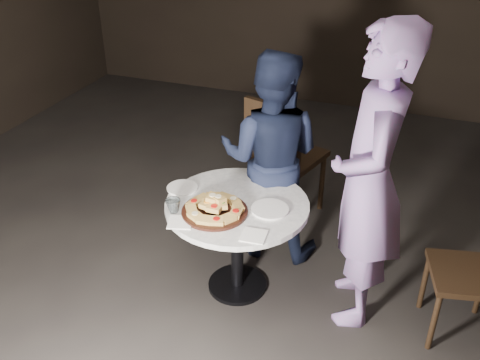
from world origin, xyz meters
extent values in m
plane|color=black|center=(0.00, 0.00, 0.00)|extent=(7.00, 7.00, 0.00)
cylinder|color=black|center=(0.09, 0.15, 0.01)|extent=(0.43, 0.43, 0.03)
cylinder|color=black|center=(0.09, 0.15, 0.32)|extent=(0.09, 0.09, 0.60)
cylinder|color=silver|center=(0.09, 0.15, 0.63)|extent=(0.98, 0.98, 0.03)
cylinder|color=black|center=(0.01, 0.00, 0.66)|extent=(0.43, 0.43, 0.02)
cube|color=tan|center=(0.14, 0.00, 0.68)|extent=(0.07, 0.09, 0.04)
cylinder|color=red|center=(0.14, 0.00, 0.70)|extent=(0.04, 0.04, 0.01)
cube|color=tan|center=(0.13, 0.06, 0.68)|extent=(0.10, 0.10, 0.04)
cube|color=tan|center=(0.08, 0.12, 0.68)|extent=(0.10, 0.10, 0.04)
cylinder|color=beige|center=(0.08, 0.12, 0.70)|extent=(0.05, 0.05, 0.01)
cube|color=tan|center=(0.02, 0.14, 0.68)|extent=(0.09, 0.08, 0.04)
cube|color=tan|center=(-0.05, 0.12, 0.68)|extent=(0.10, 0.09, 0.04)
cylinder|color=red|center=(-0.05, 0.12, 0.70)|extent=(0.05, 0.05, 0.01)
cube|color=tan|center=(-0.10, 0.08, 0.68)|extent=(0.09, 0.10, 0.04)
cube|color=tan|center=(-0.12, 0.01, 0.68)|extent=(0.08, 0.09, 0.04)
cylinder|color=red|center=(-0.12, 0.01, 0.70)|extent=(0.04, 0.04, 0.01)
cube|color=tan|center=(-0.11, -0.06, 0.68)|extent=(0.10, 0.10, 0.04)
cube|color=tan|center=(-0.06, -0.11, 0.68)|extent=(0.10, 0.10, 0.04)
cylinder|color=beige|center=(-0.06, -0.11, 0.70)|extent=(0.05, 0.05, 0.01)
cube|color=tan|center=(0.00, -0.13, 0.68)|extent=(0.09, 0.07, 0.04)
cube|color=tan|center=(0.07, -0.11, 0.68)|extent=(0.10, 0.08, 0.04)
cylinder|color=red|center=(0.07, -0.11, 0.70)|extent=(0.05, 0.05, 0.01)
cube|color=tan|center=(0.12, -0.07, 0.68)|extent=(0.10, 0.10, 0.04)
cube|color=tan|center=(0.05, 0.02, 0.71)|extent=(0.09, 0.10, 0.03)
cylinder|color=#2D6B1E|center=(0.05, 0.02, 0.72)|extent=(0.05, 0.05, 0.01)
cube|color=tan|center=(-0.01, 0.04, 0.71)|extent=(0.07, 0.09, 0.03)
cylinder|color=beige|center=(-0.01, 0.04, 0.72)|extent=(0.04, 0.04, 0.01)
cube|color=tan|center=(-0.03, -0.01, 0.71)|extent=(0.08, 0.10, 0.03)
cylinder|color=orange|center=(-0.03, -0.01, 0.72)|extent=(0.05, 0.05, 0.01)
cube|color=tan|center=(0.02, -0.04, 0.71)|extent=(0.08, 0.06, 0.03)
cylinder|color=red|center=(0.02, -0.04, 0.72)|extent=(0.04, 0.04, 0.01)
cube|color=tan|center=(0.02, 0.03, 0.73)|extent=(0.10, 0.09, 0.03)
cylinder|color=beige|center=(0.02, 0.03, 0.75)|extent=(0.05, 0.05, 0.01)
cube|color=tan|center=(-0.01, 0.03, 0.73)|extent=(0.07, 0.08, 0.03)
cylinder|color=beige|center=(-0.01, 0.03, 0.75)|extent=(0.04, 0.04, 0.01)
cylinder|color=white|center=(-0.28, 0.19, 0.65)|extent=(0.24, 0.24, 0.01)
cylinder|color=white|center=(0.30, 0.14, 0.65)|extent=(0.25, 0.25, 0.01)
imported|color=silver|center=(-0.22, -0.07, 0.69)|extent=(0.11, 0.11, 0.08)
cube|color=white|center=(-0.14, -0.16, 0.65)|extent=(0.17, 0.17, 0.01)
cube|color=white|center=(0.29, -0.14, 0.65)|extent=(0.14, 0.14, 0.01)
cube|color=black|center=(0.15, 1.12, 0.50)|extent=(0.58, 0.58, 0.04)
cube|color=black|center=(0.08, 0.90, 0.74)|extent=(0.46, 0.18, 0.50)
cylinder|color=black|center=(0.39, 1.25, 0.25)|extent=(0.05, 0.05, 0.50)
cylinder|color=black|center=(0.02, 1.37, 0.25)|extent=(0.05, 0.05, 0.50)
cylinder|color=black|center=(0.28, 0.87, 0.25)|extent=(0.05, 0.05, 0.50)
cylinder|color=black|center=(-0.10, 0.99, 0.25)|extent=(0.05, 0.05, 0.50)
cube|color=black|center=(1.43, 0.23, 0.42)|extent=(0.46, 0.46, 0.04)
cylinder|color=black|center=(1.23, 0.36, 0.21)|extent=(0.04, 0.04, 0.42)
cylinder|color=black|center=(1.30, 0.03, 0.21)|extent=(0.04, 0.04, 0.42)
imported|color=#141A31|center=(0.15, 0.64, 0.72)|extent=(0.74, 0.60, 1.45)
imported|color=#846AA7|center=(0.83, 0.23, 0.89)|extent=(0.55, 0.72, 1.78)
camera|label=1|loc=(1.03, -2.37, 2.36)|focal=40.00mm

